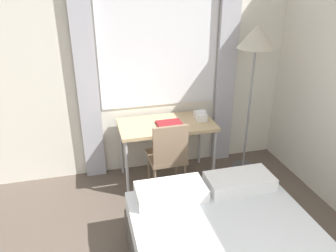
{
  "coord_description": "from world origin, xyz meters",
  "views": [
    {
      "loc": [
        -0.61,
        -0.35,
        2.29
      ],
      "look_at": [
        0.15,
        2.62,
        0.9
      ],
      "focal_mm": 35.0,
      "sensor_mm": 36.0,
      "label": 1
    }
  ],
  "objects_px": {
    "telephone": "(200,116)",
    "book": "(169,124)",
    "standing_lamp": "(256,45)",
    "desk_chair": "(168,154)",
    "desk": "(166,128)"
  },
  "relations": [
    {
      "from": "desk",
      "to": "desk_chair",
      "type": "distance_m",
      "value": 0.36
    },
    {
      "from": "standing_lamp",
      "to": "telephone",
      "type": "distance_m",
      "value": 1.01
    },
    {
      "from": "telephone",
      "to": "book",
      "type": "xyz_separation_m",
      "value": [
        -0.4,
        -0.06,
        -0.04
      ]
    },
    {
      "from": "book",
      "to": "telephone",
      "type": "bearing_deg",
      "value": 8.47
    },
    {
      "from": "desk_chair",
      "to": "standing_lamp",
      "type": "relative_size",
      "value": 0.49
    },
    {
      "from": "desk",
      "to": "desk_chair",
      "type": "height_order",
      "value": "desk_chair"
    },
    {
      "from": "desk_chair",
      "to": "book",
      "type": "bearing_deg",
      "value": 71.09
    },
    {
      "from": "desk",
      "to": "book",
      "type": "xyz_separation_m",
      "value": [
        0.02,
        -0.05,
        0.08
      ]
    },
    {
      "from": "book",
      "to": "desk",
      "type": "bearing_deg",
      "value": 115.99
    },
    {
      "from": "telephone",
      "to": "desk",
      "type": "bearing_deg",
      "value": -178.28
    },
    {
      "from": "desk_chair",
      "to": "standing_lamp",
      "type": "xyz_separation_m",
      "value": [
        1.1,
        0.29,
        1.09
      ]
    },
    {
      "from": "desk_chair",
      "to": "book",
      "type": "relative_size",
      "value": 3.11
    },
    {
      "from": "telephone",
      "to": "book",
      "type": "distance_m",
      "value": 0.4
    },
    {
      "from": "book",
      "to": "standing_lamp",
      "type": "bearing_deg",
      "value": 1.39
    },
    {
      "from": "standing_lamp",
      "to": "book",
      "type": "height_order",
      "value": "standing_lamp"
    }
  ]
}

